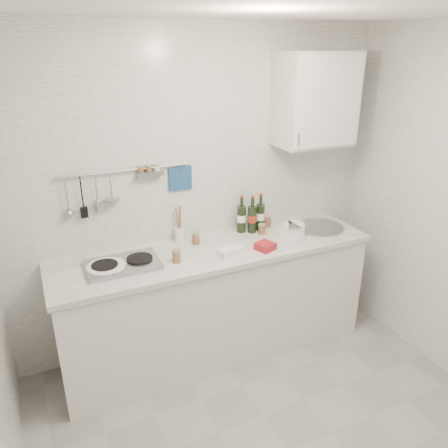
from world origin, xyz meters
The scene contains 15 objects.
ceiling centered at (0.00, 0.00, 2.50)m, with size 3.00×3.00×0.00m, color silver.
back_wall centered at (0.00, 1.40, 1.25)m, with size 3.00×0.02×2.50m, color silver.
counter centered at (0.01, 1.10, 0.43)m, with size 2.44×0.64×0.96m.
wall_rail centered at (-0.60, 1.37, 1.43)m, with size 0.98×0.09×0.34m.
wall_cabinet centered at (0.90, 1.22, 1.95)m, with size 0.60×0.38×0.70m.
plate_stack_hob centered at (-0.82, 1.09, 0.94)m, with size 0.28×0.27×0.04m.
plate_stack_sink centered at (0.64, 1.03, 0.97)m, with size 0.23×0.22×0.11m.
wine_bottles centered at (0.40, 1.28, 1.07)m, with size 0.23×0.12×0.31m.
butter_dish centered at (0.06, 0.95, 0.95)m, with size 0.18×0.09×0.05m, color white.
strawberry_punnet centered at (0.33, 0.92, 0.95)m, with size 0.12×0.12×0.05m, color red.
utensil_crock centered at (-0.20, 1.33, 0.99)m, with size 0.07×0.07×0.30m.
jar_a centered at (-0.10, 1.24, 0.97)m, with size 0.06×0.06×0.09m.
jar_b centered at (0.56, 1.31, 0.97)m, with size 0.07×0.07×0.09m.
jar_c centered at (0.45, 1.20, 0.96)m, with size 0.06×0.06×0.08m.
jar_d centered at (-0.34, 1.01, 0.97)m, with size 0.06×0.06×0.09m.
Camera 1 is at (-1.19, -1.62, 2.34)m, focal length 35.00 mm.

